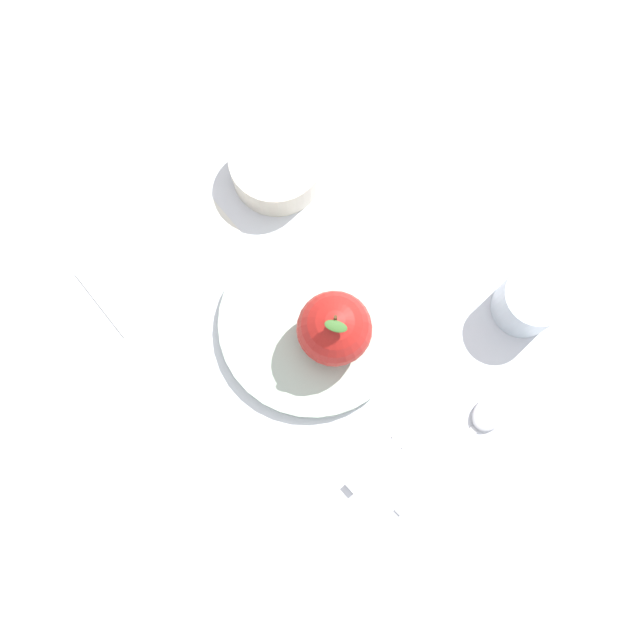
% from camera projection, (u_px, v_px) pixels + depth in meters
% --- Properties ---
extents(ground_plane, '(2.40, 2.40, 0.00)m').
position_uv_depth(ground_plane, '(317.00, 340.00, 0.74)').
color(ground_plane, silver).
extents(dinner_plate, '(0.22, 0.22, 0.02)m').
position_uv_depth(dinner_plate, '(320.00, 322.00, 0.74)').
color(dinner_plate, '#B2C6B2').
rests_on(dinner_plate, ground_plane).
extents(apple, '(0.08, 0.08, 0.10)m').
position_uv_depth(apple, '(338.00, 328.00, 0.69)').
color(apple, '#B21E19').
rests_on(apple, dinner_plate).
extents(side_bowl, '(0.11, 0.11, 0.04)m').
position_uv_depth(side_bowl, '(279.00, 165.00, 0.77)').
color(side_bowl, silver).
rests_on(side_bowl, ground_plane).
extents(cup, '(0.07, 0.07, 0.06)m').
position_uv_depth(cup, '(533.00, 301.00, 0.72)').
color(cup, silver).
rests_on(cup, ground_plane).
extents(knife, '(0.13, 0.15, 0.01)m').
position_uv_depth(knife, '(401.00, 441.00, 0.71)').
color(knife, silver).
rests_on(knife, ground_plane).
extents(spoon, '(0.14, 0.14, 0.01)m').
position_uv_depth(spoon, '(481.00, 425.00, 0.72)').
color(spoon, silver).
rests_on(spoon, ground_plane).
extents(linen_napkin, '(0.19, 0.21, 0.00)m').
position_uv_depth(linen_napkin, '(165.00, 257.00, 0.76)').
color(linen_napkin, silver).
rests_on(linen_napkin, ground_plane).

